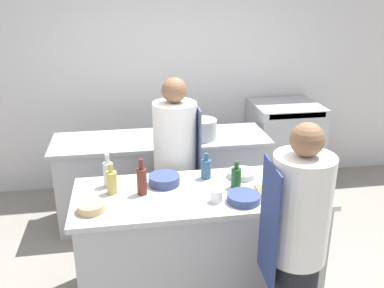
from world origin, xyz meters
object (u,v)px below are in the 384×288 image
chef_at_prep_near (296,248)px  chef_at_stove (176,167)px  bowl_ceramic_blue (244,198)px  stockpot (202,129)px  bottle_olive_oil (108,173)px  bottle_cooking_oil (236,177)px  oven_range (283,146)px  bottle_wine (142,180)px  cup (217,196)px  bowl_mixing_large (242,174)px  bowl_wooden_salad (91,207)px  bottle_vinegar (112,182)px  bottle_sauce (206,168)px  bowl_prep_small (164,180)px

chef_at_prep_near → chef_at_stove: 1.49m
bowl_ceramic_blue → stockpot: (-0.05, 1.34, 0.07)m
bottle_olive_oil → bottle_cooking_oil: (0.96, -0.18, -0.02)m
oven_range → bottle_wine: 2.51m
oven_range → cup: bearing=-123.3°
chef_at_prep_near → bottle_cooking_oil: bearing=18.4°
bowl_mixing_large → cup: 0.48m
bowl_wooden_salad → cup: (0.88, -0.01, 0.02)m
bottle_vinegar → bottle_sauce: size_ratio=1.11×
bottle_olive_oil → bottle_vinegar: (0.03, -0.12, -0.01)m
bowl_mixing_large → bowl_prep_small: (-0.63, -0.04, 0.01)m
bottle_cooking_oil → bowl_wooden_salad: size_ratio=1.11×
bottle_vinegar → bowl_prep_small: bearing=11.8°
bottle_sauce → stockpot: 0.92m
bowl_mixing_large → bowl_ceramic_blue: (-0.10, -0.41, 0.00)m
bottle_sauce → bowl_prep_small: bearing=-170.0°
bowl_wooden_salad → cup: bearing=-0.5°
bottle_olive_oil → stockpot: 1.30m
bottle_vinegar → bowl_wooden_salad: bottle_vinegar is taller
bowl_mixing_large → bottle_vinegar: bearing=-173.4°
bottle_wine → stockpot: (0.66, 1.10, -0.01)m
chef_at_stove → bowl_wooden_salad: size_ratio=8.45×
bowl_prep_small → bottle_wine: bearing=-142.8°
bottle_vinegar → bottle_wine: bearing=-13.3°
bottle_olive_oil → bowl_prep_small: bearing=-5.4°
oven_range → cup: oven_range is taller
bottle_cooking_oil → bowl_wooden_salad: 1.09m
bowl_ceramic_blue → bottle_olive_oil: bearing=156.7°
bowl_ceramic_blue → stockpot: stockpot is taller
bowl_prep_small → bowl_mixing_large: bearing=3.2°
bowl_wooden_salad → stockpot: 1.66m
chef_at_prep_near → bottle_olive_oil: chef_at_prep_near is taller
chef_at_prep_near → bowl_prep_small: size_ratio=6.76×
stockpot → chef_at_prep_near: bearing=-82.1°
bottle_sauce → bowl_ceramic_blue: size_ratio=0.88×
oven_range → stockpot: bearing=-151.7°
bottle_olive_oil → bottle_sauce: 0.77m
bottle_olive_oil → bottle_wine: (0.25, -0.18, 0.01)m
chef_at_prep_near → bottle_olive_oil: (-1.16, 0.90, 0.19)m
oven_range → bottle_vinegar: bottle_vinegar is taller
chef_at_stove → bottle_vinegar: bearing=-42.9°
bottle_cooking_oil → bowl_mixing_large: (0.09, 0.18, -0.06)m
bowl_ceramic_blue → cup: 0.20m
bottle_olive_oil → bottle_vinegar: bearing=-77.3°
bottle_olive_oil → stockpot: bottle_olive_oil is taller
bottle_olive_oil → bowl_ceramic_blue: (0.96, -0.41, -0.08)m
oven_range → bottle_vinegar: size_ratio=4.43×
chef_at_prep_near → chef_at_stove: (-0.58, 1.37, -0.01)m
oven_range → bottle_cooking_oil: (-1.06, -1.71, 0.47)m
chef_at_prep_near → bottle_olive_oil: size_ratio=6.21×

